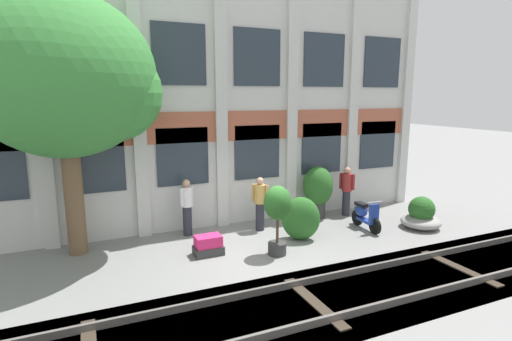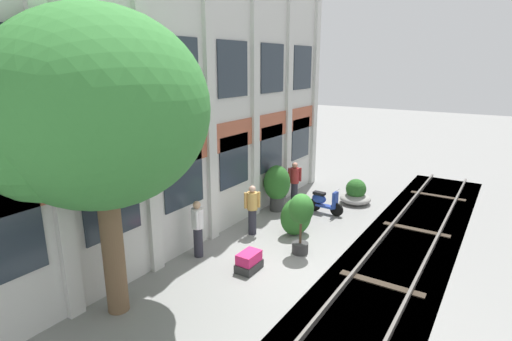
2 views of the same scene
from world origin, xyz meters
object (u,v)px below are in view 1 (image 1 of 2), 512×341
resident_watching_tracks (347,190)px  potted_plant_fluted_column (318,188)px  resident_near_plants (260,202)px  broadleaf_tree (64,81)px  topiary_hedge (301,218)px  scooter_near_curb (365,215)px  potted_plant_tall_urn (278,209)px  resident_by_doorway (187,206)px  potted_plant_square_trough (208,246)px  potted_plant_wide_bowl (421,216)px

resident_watching_tracks → potted_plant_fluted_column: bearing=-48.9°
resident_near_plants → resident_watching_tracks: bearing=139.2°
broadleaf_tree → topiary_hedge: broadleaf_tree is taller
resident_watching_tracks → resident_near_plants: size_ratio=1.02×
broadleaf_tree → scooter_near_curb: (8.02, -1.42, -3.91)m
potted_plant_tall_urn → resident_watching_tracks: bearing=30.0°
broadleaf_tree → resident_by_doorway: bearing=3.8°
potted_plant_fluted_column → potted_plant_square_trough: bearing=-159.1°
scooter_near_curb → resident_by_doorway: bearing=-104.3°
topiary_hedge → potted_plant_wide_bowl: bearing=-8.7°
potted_plant_square_trough → topiary_hedge: (2.70, 0.01, 0.38)m
broadleaf_tree → topiary_hedge: size_ratio=5.20×
potted_plant_square_trough → potted_plant_wide_bowl: size_ratio=0.62×
potted_plant_tall_urn → broadleaf_tree: bearing=155.3°
potted_plant_wide_bowl → resident_by_doorway: size_ratio=0.72×
potted_plant_square_trough → scooter_near_curb: bearing=0.4°
potted_plant_fluted_column → topiary_hedge: (-1.58, -1.62, -0.37)m
broadleaf_tree → potted_plant_wide_bowl: 10.64m
potted_plant_square_trough → resident_watching_tracks: bearing=15.1°
potted_plant_fluted_column → resident_watching_tracks: bearing=-11.6°
potted_plant_wide_bowl → topiary_hedge: (-3.90, 0.60, 0.24)m
broadleaf_tree → potted_plant_square_trough: size_ratio=8.67×
potted_plant_fluted_column → potted_plant_square_trough: (-4.28, -1.63, -0.75)m
potted_plant_square_trough → potted_plant_tall_urn: 2.01m
resident_by_doorway → resident_watching_tracks: (5.42, -0.22, 0.00)m
resident_by_doorway → resident_watching_tracks: bearing=52.0°
broadleaf_tree → resident_watching_tracks: bearing=-0.2°
potted_plant_fluted_column → scooter_near_curb: 1.82m
potted_plant_wide_bowl → scooter_near_curb: (-1.65, 0.62, 0.06)m
scooter_near_curb → resident_watching_tracks: resident_watching_tracks is taller
potted_plant_tall_urn → potted_plant_wide_bowl: 5.05m
resident_near_plants → potted_plant_tall_urn: bearing=34.5°
potted_plant_square_trough → resident_by_doorway: resident_by_doorway is taller
potted_plant_square_trough → topiary_hedge: topiary_hedge is taller
broadleaf_tree → resident_near_plants: broadleaf_tree is taller
broadleaf_tree → scooter_near_curb: 9.03m
potted_plant_fluted_column → resident_near_plants: size_ratio=1.06×
scooter_near_curb → resident_by_doorway: size_ratio=0.83×
topiary_hedge → broadleaf_tree: bearing=166.0°
potted_plant_fluted_column → potted_plant_tall_urn: 3.54m
scooter_near_curb → resident_near_plants: (-2.97, 1.17, 0.44)m
potted_plant_wide_bowl → potted_plant_square_trough: bearing=175.0°
potted_plant_tall_urn → resident_watching_tracks: (3.67, 2.12, -0.30)m
potted_plant_tall_urn → resident_near_plants: 1.96m
potted_plant_fluted_column → resident_watching_tracks: size_ratio=1.04×
potted_plant_wide_bowl → scooter_near_curb: size_ratio=0.86×
scooter_near_curb → resident_watching_tracks: size_ratio=0.83×
resident_near_plants → potted_plant_square_trough: bearing=-13.3°
potted_plant_tall_urn → resident_watching_tracks: 4.25m
potted_plant_fluted_column → potted_plant_tall_urn: potted_plant_tall_urn is taller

